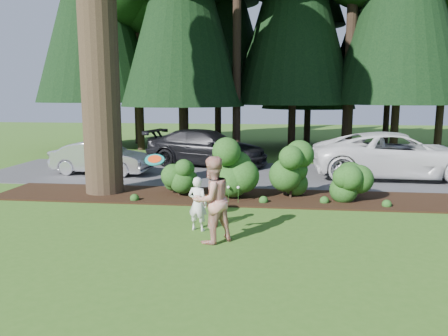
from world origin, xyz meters
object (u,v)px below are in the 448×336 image
object	(u,v)px
child	(198,204)
adult	(212,200)
car_silver_wagon	(101,158)
car_white_suv	(397,155)
frisbee	(155,160)
car_dark_suv	(207,148)

from	to	relation	value
child	adult	bearing A→B (deg)	135.41
car_silver_wagon	child	size ratio (longest dim) A/B	3.07
car_white_suv	frisbee	distance (m)	10.82
car_silver_wagon	car_dark_suv	xyz separation A→B (m)	(3.97, 2.81, 0.16)
frisbee	car_silver_wagon	bearing A→B (deg)	121.24
car_silver_wagon	car_dark_suv	bearing A→B (deg)	-49.87
car_silver_wagon	car_white_suv	size ratio (longest dim) A/B	0.63
car_silver_wagon	adult	xyz separation A→B (m)	(5.79, -7.84, 0.27)
car_dark_suv	frisbee	distance (m)	9.93
car_dark_suv	car_silver_wagon	bearing A→B (deg)	137.62
car_silver_wagon	adult	distance (m)	9.75
frisbee	car_white_suv	bearing A→B (deg)	45.00
car_silver_wagon	frisbee	world-z (taller)	frisbee
adult	frisbee	bearing A→B (deg)	-69.07
car_dark_suv	child	xyz separation A→B (m)	(1.35, -9.83, -0.19)
child	car_white_suv	bearing A→B (deg)	-115.59
car_dark_suv	adult	size ratio (longest dim) A/B	2.93
car_dark_suv	frisbee	bearing A→B (deg)	-165.78
car_silver_wagon	child	world-z (taller)	car_silver_wagon
car_white_suv	car_dark_suv	xyz separation A→B (m)	(-7.95, 2.26, -0.07)
car_dark_suv	adult	bearing A→B (deg)	-157.93
car_white_suv	adult	distance (m)	10.39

